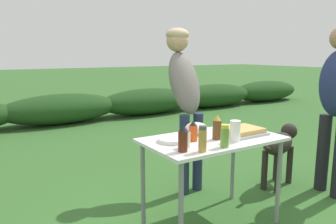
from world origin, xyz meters
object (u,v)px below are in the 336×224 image
object	(u,v)px
paper_cup_stack	(235,131)
dog	(280,145)
mayo_bottle	(186,138)
beer_bottle	(217,128)
food_tray	(241,131)
hot_sauce_bottle	(193,132)
mixing_bowl	(196,128)
bbq_sauce_bottle	(183,139)
standing_person_in_red_jacket	(184,87)
spice_jar	(203,139)
relish_jar	(225,136)
plate_stack	(173,140)
folding_table	(212,147)

from	to	relation	value
paper_cup_stack	dog	distance (m)	1.23
mayo_bottle	beer_bottle	xyz separation A→B (m)	(0.33, 0.06, 0.02)
food_tray	hot_sauce_bottle	distance (m)	0.47
mixing_bowl	mayo_bottle	world-z (taller)	mayo_bottle
bbq_sauce_bottle	beer_bottle	bearing A→B (deg)	17.20
standing_person_in_red_jacket	food_tray	bearing A→B (deg)	-90.00
mayo_bottle	beer_bottle	bearing A→B (deg)	9.89
mixing_bowl	spice_jar	xyz separation A→B (m)	(-0.27, -0.42, 0.04)
mixing_bowl	hot_sauce_bottle	bearing A→B (deg)	-133.56
bbq_sauce_bottle	mayo_bottle	size ratio (longest dim) A/B	1.28
food_tray	paper_cup_stack	distance (m)	0.25
relish_jar	dog	bearing A→B (deg)	21.93
plate_stack	beer_bottle	distance (m)	0.36
mayo_bottle	relish_jar	bearing A→B (deg)	-30.63
hot_sauce_bottle	beer_bottle	xyz separation A→B (m)	(0.19, -0.06, 0.02)
hot_sauce_bottle	dog	xyz separation A→B (m)	(1.34, 0.25, -0.38)
hot_sauce_bottle	standing_person_in_red_jacket	xyz separation A→B (m)	(0.43, 0.74, 0.26)
hot_sauce_bottle	bbq_sauce_bottle	world-z (taller)	bbq_sauce_bottle
beer_bottle	standing_person_in_red_jacket	bearing A→B (deg)	72.75
dog	mixing_bowl	bearing A→B (deg)	-104.59
folding_table	bbq_sauce_bottle	distance (m)	0.48
paper_cup_stack	beer_bottle	world-z (taller)	beer_bottle
plate_stack	mixing_bowl	world-z (taller)	mixing_bowl
hot_sauce_bottle	mixing_bowl	bearing A→B (deg)	46.44
folding_table	dog	bearing A→B (deg)	12.57
plate_stack	mixing_bowl	bearing A→B (deg)	18.57
plate_stack	standing_person_in_red_jacket	distance (m)	0.94
hot_sauce_bottle	dog	distance (m)	1.42
relish_jar	beer_bottle	world-z (taller)	beer_bottle
bbq_sauce_bottle	spice_jar	xyz separation A→B (m)	(0.11, -0.08, 0.00)
spice_jar	food_tray	bearing A→B (deg)	20.10
plate_stack	bbq_sauce_bottle	distance (m)	0.27
standing_person_in_red_jacket	plate_stack	bearing A→B (deg)	-132.64
mayo_bottle	dog	size ratio (longest dim) A/B	0.19
plate_stack	paper_cup_stack	distance (m)	0.48
paper_cup_stack	relish_jar	xyz separation A→B (m)	(-0.17, -0.07, -0.00)
mixing_bowl	hot_sauce_bottle	size ratio (longest dim) A/B	1.17
hot_sauce_bottle	food_tray	bearing A→B (deg)	-5.88
hot_sauce_bottle	dog	world-z (taller)	hot_sauce_bottle
folding_table	dog	distance (m)	1.20
spice_jar	standing_person_in_red_jacket	world-z (taller)	standing_person_in_red_jacket
food_tray	mayo_bottle	bearing A→B (deg)	-173.81
plate_stack	mixing_bowl	distance (m)	0.32
relish_jar	bbq_sauce_bottle	bearing A→B (deg)	166.86
dog	beer_bottle	bearing A→B (deg)	-93.89
relish_jar	plate_stack	bearing A→B (deg)	125.93
folding_table	standing_person_in_red_jacket	world-z (taller)	standing_person_in_red_jacket
spice_jar	beer_bottle	distance (m)	0.36
beer_bottle	dog	xyz separation A→B (m)	(1.16, 0.31, -0.39)
folding_table	mayo_bottle	distance (m)	0.38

